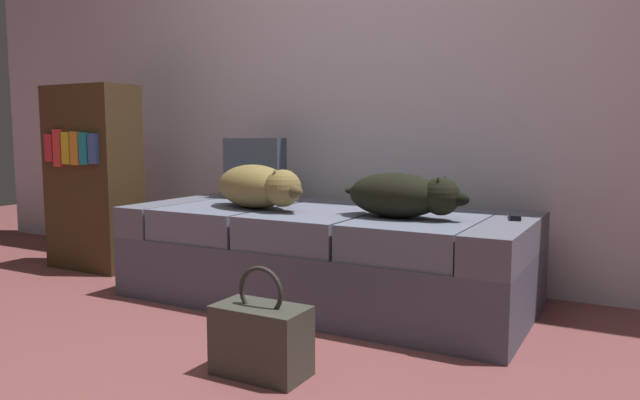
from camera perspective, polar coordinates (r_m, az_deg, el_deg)
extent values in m
plane|color=brown|center=(2.12, -15.08, -16.60)|extent=(10.00, 10.00, 0.00)
cube|color=silver|center=(3.49, 5.45, 15.92)|extent=(6.40, 0.10, 2.80)
cube|color=#4D4F63|center=(2.97, 0.47, -6.68)|extent=(1.94, 0.88, 0.30)
cube|color=slate|center=(3.42, -12.46, -1.23)|extent=(0.20, 0.88, 0.15)
cube|color=slate|center=(2.63, 17.42, -3.65)|extent=(0.20, 0.88, 0.15)
cube|color=slate|center=(3.22, 3.33, -1.55)|extent=(1.54, 0.20, 0.15)
cube|color=slate|center=(3.12, -8.74, -1.88)|extent=(0.50, 0.66, 0.15)
cube|color=slate|center=(2.84, -0.49, -2.63)|extent=(0.50, 0.66, 0.15)
cube|color=slate|center=(2.63, 9.33, -3.44)|extent=(0.50, 0.66, 0.15)
ellipsoid|color=olive|center=(2.98, -6.30, 1.30)|extent=(0.53, 0.39, 0.21)
sphere|color=olive|center=(2.80, -3.55, 1.12)|extent=(0.18, 0.18, 0.18)
ellipsoid|color=#4D4023|center=(2.74, -2.49, 0.80)|extent=(0.12, 0.09, 0.06)
cone|color=#4D4023|center=(2.83, -2.81, 2.51)|extent=(0.04, 0.04, 0.05)
cone|color=#4D4023|center=(2.77, -4.32, 2.41)|extent=(0.04, 0.04, 0.05)
ellipsoid|color=olive|center=(3.18, -7.83, 1.80)|extent=(0.17, 0.16, 0.05)
ellipsoid|color=black|center=(2.64, 7.19, 0.48)|extent=(0.44, 0.25, 0.20)
sphere|color=black|center=(2.57, 11.42, 0.35)|extent=(0.16, 0.16, 0.16)
ellipsoid|color=black|center=(2.55, 12.97, 0.05)|extent=(0.09, 0.06, 0.06)
cone|color=black|center=(2.61, 11.76, 1.76)|extent=(0.04, 0.04, 0.05)
cone|color=black|center=(2.53, 11.13, 1.62)|extent=(0.04, 0.04, 0.05)
ellipsoid|color=black|center=(2.77, 3.85, 0.98)|extent=(0.13, 0.17, 0.05)
cube|color=black|center=(2.72, 18.01, -1.48)|extent=(0.08, 0.16, 0.02)
cube|color=#424C5D|center=(3.40, -6.19, 3.01)|extent=(0.35, 0.16, 0.34)
cube|color=#3B3C34|center=(2.10, -5.60, -13.12)|extent=(0.32, 0.18, 0.24)
torus|color=#292A24|center=(2.05, -5.65, -8.64)|extent=(0.18, 0.02, 0.18)
cube|color=#41301B|center=(3.88, -20.69, 1.98)|extent=(0.56, 0.28, 1.10)
cube|color=red|center=(3.92, -24.27, 4.53)|extent=(0.06, 0.02, 0.16)
cube|color=red|center=(3.86, -23.60, 4.54)|extent=(0.06, 0.02, 0.22)
cube|color=gold|center=(3.80, -22.91, 4.55)|extent=(0.06, 0.02, 0.19)
cube|color=orange|center=(3.74, -22.20, 4.56)|extent=(0.06, 0.02, 0.19)
cube|color=teal|center=(3.69, -21.47, 4.57)|extent=(0.06, 0.02, 0.18)
cube|color=#3A58A7|center=(3.63, -20.71, 4.58)|extent=(0.06, 0.02, 0.17)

